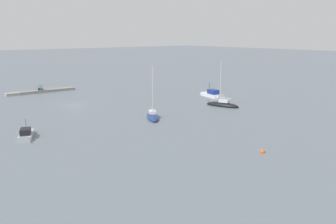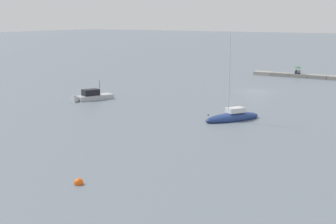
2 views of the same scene
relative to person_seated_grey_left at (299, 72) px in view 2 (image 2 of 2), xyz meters
The scene contains 8 objects.
ground_plane 18.00m from the person_seated_grey_left, 89.88° to the left, with size 500.00×500.00×0.00m, color slate.
seawall_pier 0.58m from the person_seated_grey_left, 77.57° to the right, with size 15.56×1.76×0.59m.
person_seated_grey_left is the anchor object (origin of this frame).
person_seated_blue_right 0.58m from the person_seated_grey_left, 15.00° to the right, with size 0.44×0.63×0.73m.
umbrella_open_green 0.90m from the person_seated_grey_left, 18.03° to the right, with size 1.21×1.21×1.27m.
sailboat_navy_far 36.55m from the person_seated_grey_left, 97.79° to the left, with size 4.48×6.10×8.60m.
motorboat_grey_far 38.09m from the person_seated_grey_left, 67.73° to the left, with size 3.44×5.35×2.89m.
mooring_buoy_mid 57.64m from the person_seated_grey_left, 94.87° to the left, with size 0.56×0.56×0.56m.
Camera 2 is at (-23.77, 58.90, 9.71)m, focal length 50.39 mm.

